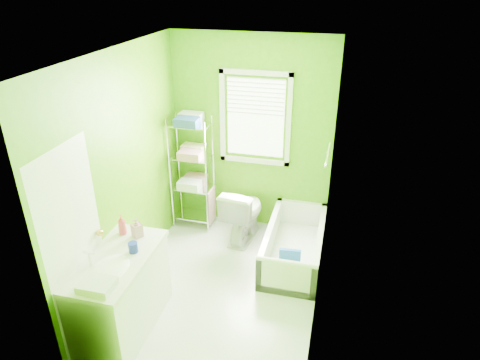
% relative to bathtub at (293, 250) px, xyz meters
% --- Properties ---
extents(ground, '(2.90, 2.90, 0.00)m').
position_rel_bathtub_xyz_m(ground, '(-0.71, -0.69, -0.15)').
color(ground, silver).
rests_on(ground, ground).
extents(room_envelope, '(2.14, 2.94, 2.62)m').
position_rel_bathtub_xyz_m(room_envelope, '(-0.71, -0.69, 1.40)').
color(room_envelope, '#4C9207').
rests_on(room_envelope, ground).
extents(window, '(0.92, 0.05, 1.22)m').
position_rel_bathtub_xyz_m(window, '(-0.66, 0.73, 1.47)').
color(window, white).
rests_on(window, ground).
extents(door, '(0.09, 0.80, 2.00)m').
position_rel_bathtub_xyz_m(door, '(-1.75, -1.69, 0.85)').
color(door, white).
rests_on(door, ground).
extents(right_wall_decor, '(0.04, 1.48, 1.17)m').
position_rel_bathtub_xyz_m(right_wall_decor, '(0.32, -0.71, 1.17)').
color(right_wall_decor, '#45070B').
rests_on(right_wall_decor, ground).
extents(bathtub, '(0.67, 1.44, 0.46)m').
position_rel_bathtub_xyz_m(bathtub, '(0.00, 0.00, 0.00)').
color(bathtub, white).
rests_on(bathtub, ground).
extents(toilet, '(0.52, 0.81, 0.77)m').
position_rel_bathtub_xyz_m(toilet, '(-0.72, 0.34, 0.24)').
color(toilet, white).
rests_on(toilet, ground).
extents(vanity, '(0.58, 1.13, 1.07)m').
position_rel_bathtub_xyz_m(vanity, '(-1.49, -1.52, 0.30)').
color(vanity, white).
rests_on(vanity, ground).
extents(wire_shelf_unit, '(0.54, 0.43, 1.60)m').
position_rel_bathtub_xyz_m(wire_shelf_unit, '(-1.45, 0.51, 0.83)').
color(wire_shelf_unit, silver).
rests_on(wire_shelf_unit, ground).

